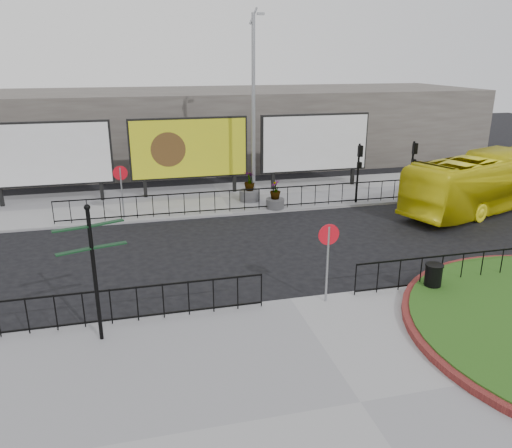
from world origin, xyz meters
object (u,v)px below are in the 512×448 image
object	(u,v)px
planter_b	(250,190)
lamp_post	(254,108)
fingerpost_sign	(93,261)
planter_c	(275,198)
litter_bin	(433,278)
bus	(486,182)
billboard_mid	(189,149)

from	to	relation	value
planter_b	lamp_post	bearing A→B (deg)	0.00
fingerpost_sign	planter_c	world-z (taller)	fingerpost_sign
fingerpost_sign	planter_c	size ratio (longest dim) A/B	2.65
litter_bin	planter_c	size ratio (longest dim) A/B	0.66
bus	planter_b	xyz separation A→B (m)	(-10.91, 3.91, -0.76)
lamp_post	fingerpost_sign	world-z (taller)	lamp_post
bus	litter_bin	bearing A→B (deg)	114.37
lamp_post	planter_b	xyz separation A→B (m)	(-0.22, -0.00, -4.17)
lamp_post	planter_c	distance (m)	4.54
billboard_mid	bus	distance (m)	14.96
bus	planter_c	size ratio (longest dim) A/B	7.25
fingerpost_sign	billboard_mid	bearing A→B (deg)	59.94
planter_b	planter_c	size ratio (longest dim) A/B	1.11
litter_bin	fingerpost_sign	bearing A→B (deg)	-177.82
lamp_post	bus	xyz separation A→B (m)	(10.70, -3.91, -3.41)
billboard_mid	lamp_post	size ratio (longest dim) A/B	0.67
fingerpost_sign	litter_bin	distance (m)	10.21
billboard_mid	planter_b	distance (m)	3.93
billboard_mid	planter_c	size ratio (longest dim) A/B	4.43
lamp_post	planter_c	xyz separation A→B (m)	(0.69, -1.60, -4.19)
planter_b	bus	bearing A→B (deg)	-19.71
billboard_mid	planter_c	distance (m)	5.51
litter_bin	planter_b	size ratio (longest dim) A/B	0.60
lamp_post	bus	distance (m)	11.89
billboard_mid	planter_c	bearing A→B (deg)	-43.99
litter_bin	lamp_post	bearing A→B (deg)	104.45
bus	planter_b	size ratio (longest dim) A/B	6.56
billboard_mid	lamp_post	xyz separation A→B (m)	(3.01, -1.97, 2.23)
billboard_mid	fingerpost_sign	world-z (taller)	billboard_mid
planter_c	lamp_post	bearing A→B (deg)	113.41
lamp_post	planter_b	size ratio (longest dim) A/B	5.96
litter_bin	bus	distance (m)	10.93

